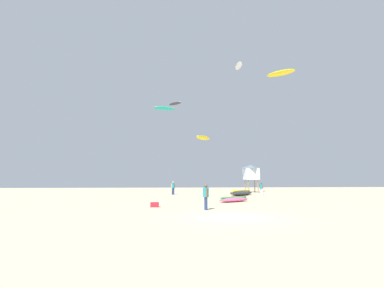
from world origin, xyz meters
name	(u,v)px	position (x,y,z in m)	size (l,w,h in m)	color
ground_plane	(233,217)	(0.00, 0.00, 0.00)	(120.00, 120.00, 0.00)	beige
person_foreground	(206,195)	(-0.79, 3.49, 0.90)	(0.35, 0.51, 1.54)	navy
person_midground	(173,187)	(-2.05, 22.32, 0.98)	(0.51, 0.38, 1.68)	navy
person_left	(261,187)	(9.11, 21.33, 0.90)	(0.35, 0.44, 1.55)	silver
kite_grounded_near	(241,193)	(6.09, 19.91, 0.32)	(4.69, 5.22, 0.69)	#2D2D33
kite_grounded_mid	(234,199)	(2.55, 9.68, 0.20)	(3.42, 2.94, 0.43)	#E5598C
lifeguard_tower	(251,172)	(9.93, 27.80, 3.05)	(2.30, 2.30, 4.15)	#8C704C
cooler_box	(155,205)	(-3.89, 5.64, 0.16)	(0.56, 0.36, 0.32)	red
kite_aloft_0	(175,104)	(-1.44, 33.15, 14.89)	(2.44, 2.40, 0.43)	#2D2D33
kite_aloft_2	(164,108)	(-3.27, 37.29, 15.10)	(4.22, 2.00, 0.67)	#19B29E
kite_aloft_4	(203,138)	(4.31, 39.22, 9.97)	(3.66, 3.67, 0.91)	yellow
kite_aloft_5	(239,66)	(10.73, 36.04, 23.43)	(1.40, 3.91, 0.55)	white
kite_aloft_6	(281,73)	(13.63, 24.18, 17.40)	(3.97, 3.71, 0.75)	yellow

